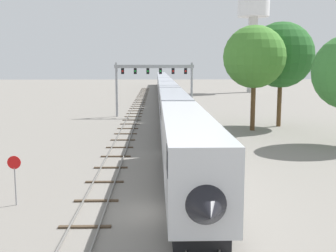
{
  "coord_description": "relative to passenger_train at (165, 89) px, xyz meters",
  "views": [
    {
      "loc": [
        0.05,
        -21.91,
        8.0
      ],
      "look_at": [
        1.0,
        12.0,
        3.0
      ],
      "focal_mm": 45.0,
      "sensor_mm": 36.0,
      "label": 1
    }
  ],
  "objects": [
    {
      "name": "ground_plane",
      "position": [
        -2.0,
        -69.72,
        -2.61
      ],
      "size": [
        400.0,
        400.0,
        0.0
      ],
      "primitive_type": "plane",
      "color": "gray"
    },
    {
      "name": "track_main",
      "position": [
        0.0,
        -9.72,
        -2.55
      ],
      "size": [
        2.6,
        200.0,
        0.16
      ],
      "color": "slate",
      "rests_on": "ground"
    },
    {
      "name": "track_near",
      "position": [
        -5.5,
        -29.72,
        -2.55
      ],
      "size": [
        2.6,
        160.0,
        0.16
      ],
      "color": "slate",
      "rests_on": "ground"
    },
    {
      "name": "passenger_train",
      "position": [
        0.0,
        0.0,
        0.0
      ],
      "size": [
        3.04,
        151.83,
        4.8
      ],
      "color": "silver",
      "rests_on": "ground"
    },
    {
      "name": "signal_gantry",
      "position": [
        -2.25,
        -27.13,
        3.46
      ],
      "size": [
        12.1,
        0.49,
        8.24
      ],
      "color": "#999BA0",
      "rests_on": "ground"
    },
    {
      "name": "water_tower",
      "position": [
        25.3,
        28.39,
        18.37
      ],
      "size": [
        8.97,
        8.97,
        27.14
      ],
      "color": "beige",
      "rests_on": "ground"
    },
    {
      "name": "stop_sign",
      "position": [
        -10.0,
        -68.21,
        -0.74
      ],
      "size": [
        0.76,
        0.08,
        2.88
      ],
      "color": "gray",
      "rests_on": "ground"
    },
    {
      "name": "trackside_tree_left",
      "position": [
        9.75,
        -41.24,
        6.22
      ],
      "size": [
        7.47,
        7.47,
        12.59
      ],
      "color": "brown",
      "rests_on": "ground"
    },
    {
      "name": "trackside_tree_mid",
      "position": [
        13.92,
        -38.0,
        6.52
      ],
      "size": [
        8.31,
        8.31,
        13.31
      ],
      "color": "brown",
      "rests_on": "ground"
    }
  ]
}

